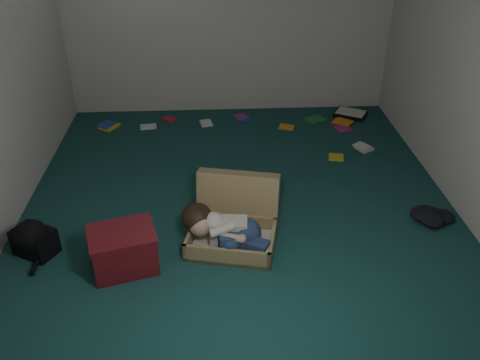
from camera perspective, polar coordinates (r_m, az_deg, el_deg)
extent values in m
plane|color=#16413E|center=(4.81, -0.10, -2.65)|extent=(4.50, 4.50, 0.00)
plane|color=silver|center=(6.39, -1.27, 18.74)|extent=(4.50, 0.00, 4.50)
plane|color=silver|center=(2.23, 3.03, -7.03)|extent=(4.50, 0.00, 4.50)
plane|color=silver|center=(4.76, 25.20, 11.48)|extent=(0.00, 4.50, 4.50)
cube|color=#9A8255|center=(4.23, -0.95, -6.64)|extent=(0.80, 0.64, 0.16)
cube|color=silver|center=(4.26, -0.95, -7.07)|extent=(0.73, 0.57, 0.02)
cube|color=#9A8255|center=(4.40, -0.23, -2.28)|extent=(0.74, 0.36, 0.52)
cube|color=beige|center=(4.17, -1.28, -5.79)|extent=(0.31, 0.19, 0.22)
sphere|color=tan|center=(4.15, -4.47, -5.06)|extent=(0.19, 0.19, 0.19)
ellipsoid|color=black|center=(4.18, -4.86, -4.17)|extent=(0.25, 0.27, 0.22)
ellipsoid|color=navy|center=(4.15, 0.81, -5.91)|extent=(0.23, 0.27, 0.22)
cube|color=navy|center=(4.08, -0.55, -6.84)|extent=(0.28, 0.17, 0.14)
cube|color=navy|center=(4.07, 1.54, -7.41)|extent=(0.27, 0.23, 0.11)
sphere|color=white|center=(4.10, 2.93, -7.50)|extent=(0.11, 0.11, 0.11)
sphere|color=white|center=(4.05, 2.81, -8.23)|extent=(0.10, 0.10, 0.10)
cylinder|color=tan|center=(4.03, -0.91, -6.45)|extent=(0.19, 0.10, 0.07)
cube|color=maroon|center=(4.09, -12.91, -7.78)|extent=(0.56, 0.49, 0.32)
cube|color=maroon|center=(3.98, -13.20, -5.85)|extent=(0.59, 0.51, 0.02)
cube|color=black|center=(6.74, 12.32, 7.26)|extent=(0.48, 0.45, 0.05)
cube|color=white|center=(6.73, 12.34, 7.47)|extent=(0.43, 0.39, 0.01)
cube|color=gold|center=(6.47, -14.49, 5.81)|extent=(0.19, 0.15, 0.02)
cube|color=red|center=(6.53, -7.98, 6.77)|extent=(0.24, 0.23, 0.02)
cube|color=white|center=(6.38, -3.82, 6.40)|extent=(0.19, 0.23, 0.02)
cube|color=#1C3F9C|center=(6.50, 0.37, 6.96)|extent=(0.21, 0.23, 0.02)
cube|color=orange|center=(6.29, 5.25, 5.97)|extent=(0.24, 0.23, 0.02)
cube|color=#207733|center=(6.52, 8.43, 6.67)|extent=(0.21, 0.16, 0.02)
cube|color=#A72979|center=(6.36, 11.50, 5.72)|extent=(0.24, 0.24, 0.02)
cube|color=beige|center=(5.92, 13.76, 3.46)|extent=(0.18, 0.22, 0.02)
cube|color=gold|center=(5.66, 10.74, 2.49)|extent=(0.22, 0.24, 0.02)
cube|color=red|center=(6.51, 11.44, 6.35)|extent=(0.24, 0.22, 0.02)
cube|color=white|center=(6.37, -10.25, 5.89)|extent=(0.22, 0.18, 0.02)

